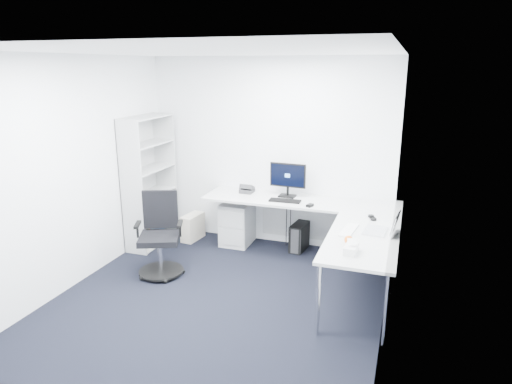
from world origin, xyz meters
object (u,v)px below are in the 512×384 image
(task_chair, at_px, (159,236))
(laptop, at_px, (376,221))
(monitor, at_px, (288,180))
(bookshelf, at_px, (149,181))
(l_desk, at_px, (293,236))

(task_chair, xyz_separation_m, laptop, (2.58, 0.30, 0.39))
(task_chair, height_order, monitor, monitor)
(bookshelf, xyz_separation_m, laptop, (3.26, -0.63, -0.04))
(bookshelf, xyz_separation_m, monitor, (1.97, 0.41, 0.09))
(l_desk, height_order, task_chair, task_chair)
(bookshelf, bearing_deg, laptop, -10.93)
(bookshelf, height_order, task_chair, bookshelf)
(task_chair, xyz_separation_m, monitor, (1.29, 1.33, 0.51))
(bookshelf, height_order, monitor, bookshelf)
(bookshelf, relative_size, laptop, 5.41)
(l_desk, relative_size, bookshelf, 1.42)
(monitor, xyz_separation_m, laptop, (1.29, -1.04, -0.12))
(laptop, bearing_deg, monitor, 147.71)
(bookshelf, distance_m, monitor, 2.01)
(laptop, bearing_deg, l_desk, 158.31)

